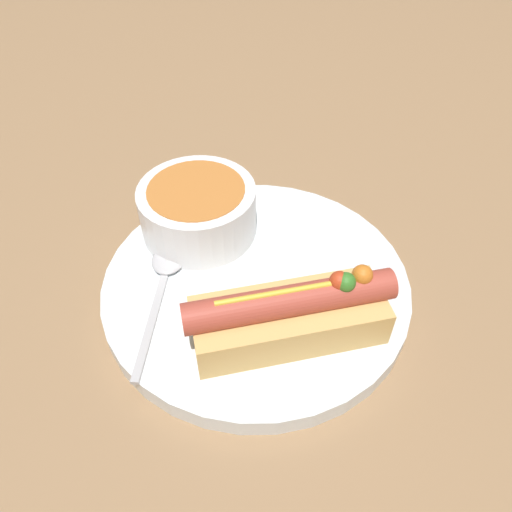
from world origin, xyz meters
TOP-DOWN VIEW (x-y plane):
  - ground_plane at (0.00, 0.00)m, footprint 4.00×4.00m
  - dinner_plate at (0.00, 0.00)m, footprint 0.29×0.29m
  - hot_dog at (0.02, -0.06)m, footprint 0.18×0.08m
  - soup_bowl at (-0.05, 0.07)m, footprint 0.12×0.12m
  - spoon at (-0.09, 0.02)m, footprint 0.05×0.16m

SIDE VIEW (x-z plane):
  - ground_plane at x=0.00m, z-range 0.00..0.00m
  - dinner_plate at x=0.00m, z-range 0.00..0.02m
  - spoon at x=-0.09m, z-range 0.02..0.03m
  - hot_dog at x=0.02m, z-range 0.01..0.08m
  - soup_bowl at x=-0.05m, z-range 0.02..0.08m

